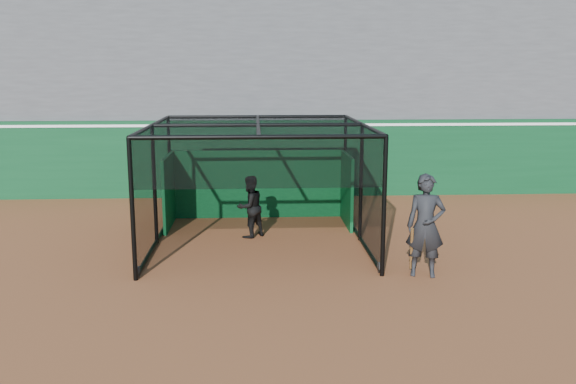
{
  "coord_description": "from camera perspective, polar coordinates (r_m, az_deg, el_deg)",
  "views": [
    {
      "loc": [
        0.48,
        -11.3,
        4.04
      ],
      "look_at": [
        1.2,
        2.0,
        1.4
      ],
      "focal_mm": 38.0,
      "sensor_mm": 36.0,
      "label": 1
    }
  ],
  "objects": [
    {
      "name": "batting_cage",
      "position": [
        14.49,
        -2.76,
        0.72
      ],
      "size": [
        5.0,
        5.39,
        2.82
      ],
      "color": "black",
      "rests_on": "ground"
    },
    {
      "name": "grandstand",
      "position": [
        23.58,
        -4.34,
        12.23
      ],
      "size": [
        50.0,
        7.85,
        8.95
      ],
      "color": "#4C4C4F",
      "rests_on": "ground"
    },
    {
      "name": "on_deck_player",
      "position": [
        12.41,
        12.75,
        -3.1
      ],
      "size": [
        0.85,
        0.66,
        2.07
      ],
      "color": "black",
      "rests_on": "ground"
    },
    {
      "name": "batter",
      "position": [
        15.03,
        -3.6,
        -1.38
      ],
      "size": [
        0.95,
        0.93,
        1.54
      ],
      "primitive_type": "imported",
      "rotation": [
        0.0,
        0.0,
        3.84
      ],
      "color": "black",
      "rests_on": "ground"
    },
    {
      "name": "ground",
      "position": [
        12.01,
        -5.25,
        -8.49
      ],
      "size": [
        120.0,
        120.0,
        0.0
      ],
      "primitive_type": "plane",
      "color": "brown",
      "rests_on": "ground"
    },
    {
      "name": "outfield_wall",
      "position": [
        20.0,
        -4.43,
        3.26
      ],
      "size": [
        50.0,
        0.5,
        2.5
      ],
      "color": "#0B3C1D",
      "rests_on": "ground"
    }
  ]
}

